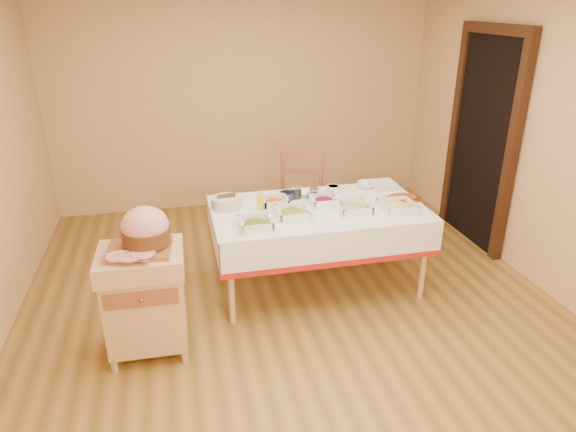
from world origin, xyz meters
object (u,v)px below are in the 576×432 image
object	(u,v)px
bread_basket	(227,202)
brass_platter	(402,199)
ham_on_board	(144,231)
preserve_jar_left	(296,192)
plate_stack	(383,185)
mustard_bottle	(260,201)
dining_table	(318,225)
dining_chair	(299,202)
butcher_cart	(145,296)
preserve_jar_right	(314,194)

from	to	relation	value
bread_basket	brass_platter	size ratio (longest dim) A/B	0.84
ham_on_board	preserve_jar_left	xyz separation A→B (m)	(1.28, 0.86, -0.14)
ham_on_board	brass_platter	distance (m)	2.26
bread_basket	plate_stack	world-z (taller)	bread_basket
preserve_jar_left	mustard_bottle	distance (m)	0.41
dining_table	dining_chair	distance (m)	0.72
butcher_cart	brass_platter	distance (m)	2.33
ham_on_board	mustard_bottle	distance (m)	1.14
preserve_jar_left	plate_stack	size ratio (longest dim) A/B	0.57
butcher_cart	dining_chair	xyz separation A→B (m)	(1.47, 1.35, 0.06)
ham_on_board	mustard_bottle	world-z (taller)	ham_on_board
dining_table	preserve_jar_right	world-z (taller)	preserve_jar_right
dining_table	plate_stack	size ratio (longest dim) A/B	8.61
brass_platter	dining_table	bearing A→B (deg)	178.85
bread_basket	dining_table	bearing A→B (deg)	-12.85
preserve_jar_left	bread_basket	world-z (taller)	preserve_jar_left
mustard_bottle	bread_basket	size ratio (longest dim) A/B	0.63
mustard_bottle	bread_basket	xyz separation A→B (m)	(-0.27, 0.10, -0.02)
dining_table	brass_platter	world-z (taller)	brass_platter
dining_chair	plate_stack	xyz separation A→B (m)	(0.71, -0.39, 0.26)
butcher_cart	plate_stack	size ratio (longest dim) A/B	3.88
preserve_jar_left	preserve_jar_right	xyz separation A→B (m)	(0.14, -0.07, -0.01)
preserve_jar_right	ham_on_board	bearing A→B (deg)	-151.10
butcher_cart	preserve_jar_right	distance (m)	1.72
ham_on_board	bread_basket	distance (m)	1.02
preserve_jar_left	bread_basket	size ratio (longest dim) A/B	0.46
dining_chair	ham_on_board	world-z (taller)	ham_on_board
dining_chair	preserve_jar_left	distance (m)	0.56
dining_chair	dining_table	bearing A→B (deg)	-91.46
preserve_jar_left	bread_basket	xyz separation A→B (m)	(-0.64, -0.09, -0.01)
bread_basket	plate_stack	size ratio (longest dim) A/B	1.23
preserve_jar_right	plate_stack	distance (m)	0.73
dining_table	ham_on_board	world-z (taller)	ham_on_board
butcher_cart	preserve_jar_right	bearing A→B (deg)	29.22
ham_on_board	brass_platter	world-z (taller)	ham_on_board
dining_chair	mustard_bottle	size ratio (longest dim) A/B	6.34
preserve_jar_right	brass_platter	bearing A→B (deg)	-15.26
dining_chair	brass_platter	size ratio (longest dim) A/B	3.34
plate_stack	butcher_cart	bearing A→B (deg)	-156.21
mustard_bottle	preserve_jar_right	bearing A→B (deg)	13.11
ham_on_board	dining_chair	bearing A→B (deg)	42.64
dining_chair	ham_on_board	xyz separation A→B (m)	(-1.43, -1.31, 0.42)
dining_chair	plate_stack	world-z (taller)	dining_chair
preserve_jar_left	plate_stack	distance (m)	0.86
dining_table	brass_platter	distance (m)	0.79
preserve_jar_left	dining_chair	bearing A→B (deg)	72.31
butcher_cart	ham_on_board	xyz separation A→B (m)	(0.05, 0.04, 0.48)
dining_chair	mustard_bottle	world-z (taller)	dining_chair
dining_chair	plate_stack	distance (m)	0.85
preserve_jar_left	mustard_bottle	world-z (taller)	mustard_bottle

